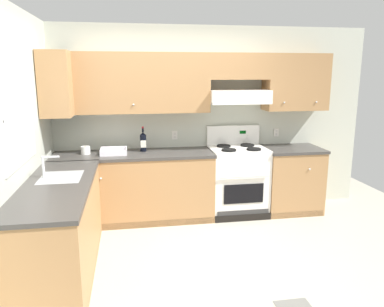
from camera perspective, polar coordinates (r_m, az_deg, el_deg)
The scene contains 9 objects.
ground_plane at distance 4.06m, azimuth -0.66°, elevation -16.16°, with size 7.04×7.04×0.00m, color #B2AA99.
wall_back at distance 5.16m, azimuth 1.10°, elevation 7.24°, with size 4.68×0.57×2.55m.
wall_left at distance 3.94m, azimuth -24.79°, elevation 2.53°, with size 0.47×4.00×2.55m.
counter_back_run at distance 5.03m, azimuth -1.84°, elevation -4.84°, with size 3.60×0.65×0.91m.
counter_left_run at distance 3.89m, azimuth -19.43°, elevation -10.74°, with size 0.63×1.91×1.13m.
stove at distance 5.20m, azimuth 6.96°, elevation -4.05°, with size 0.76×0.62×1.20m.
wine_bottle at distance 4.96m, azimuth -7.47°, elevation 1.86°, with size 0.08×0.09×0.33m.
bowl at distance 4.88m, azimuth -11.85°, elevation 0.21°, with size 0.33×0.28×0.07m.
paper_towel_roll at distance 4.95m, azimuth -15.95°, elevation 0.49°, with size 0.12×0.12×0.10m.
Camera 1 is at (-0.54, -3.53, 1.94)m, focal length 34.94 mm.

